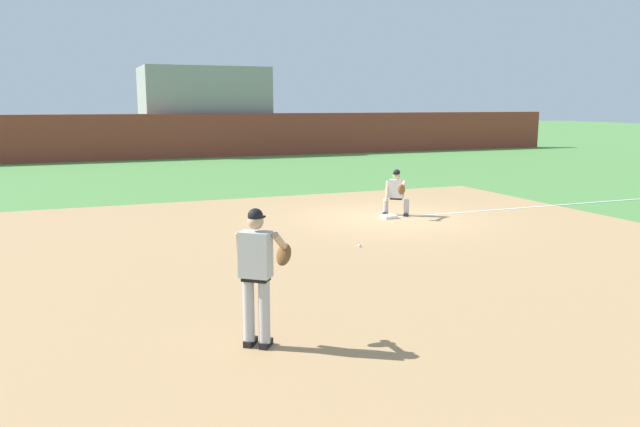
{
  "coord_description": "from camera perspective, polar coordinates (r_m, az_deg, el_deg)",
  "views": [
    {
      "loc": [
        -8.21,
        -15.27,
        3.17
      ],
      "look_at": [
        -4.26,
        -5.41,
        1.3
      ],
      "focal_mm": 35.0,
      "sensor_mm": 36.0,
      "label": 1
    }
  ],
  "objects": [
    {
      "name": "stadium_seating_block",
      "position": [
        41.42,
        -10.55,
        9.25
      ],
      "size": [
        7.76,
        5.05,
        5.45
      ],
      "color": "gray",
      "rests_on": "ground"
    },
    {
      "name": "ground_plane",
      "position": [
        17.63,
        6.32,
        -0.43
      ],
      "size": [
        160.0,
        160.0,
        0.0
      ],
      "primitive_type": "plane",
      "color": "#518942"
    },
    {
      "name": "first_baseman",
      "position": [
        17.89,
        7.02,
        2.08
      ],
      "size": [
        0.72,
        1.09,
        1.34
      ],
      "color": "black",
      "rests_on": "ground"
    },
    {
      "name": "foul_line_stripe",
      "position": [
        21.55,
        22.13,
        0.82
      ],
      "size": [
        13.31,
        0.1,
        0.0
      ],
      "primitive_type": "cube",
      "color": "white",
      "rests_on": "ground"
    },
    {
      "name": "first_base_bag",
      "position": [
        17.62,
        6.32,
        -0.28
      ],
      "size": [
        0.38,
        0.38,
        0.09
      ],
      "primitive_type": "cube",
      "color": "white",
      "rests_on": "ground"
    },
    {
      "name": "pitcher",
      "position": [
        8.16,
        -5.68,
        -5.07
      ],
      "size": [
        0.85,
        0.54,
        1.86
      ],
      "color": "black",
      "rests_on": "ground"
    },
    {
      "name": "baseball",
      "position": [
        14.02,
        3.63,
        -2.94
      ],
      "size": [
        0.07,
        0.07,
        0.07
      ],
      "primitive_type": "sphere",
      "color": "white",
      "rests_on": "ground"
    },
    {
      "name": "outfield_wall",
      "position": [
        38.21,
        -9.48,
        7.05
      ],
      "size": [
        48.0,
        0.5,
        2.6
      ],
      "color": "brown",
      "rests_on": "ground"
    },
    {
      "name": "infield_dirt_patch",
      "position": [
        12.92,
        2.46,
        -4.2
      ],
      "size": [
        18.0,
        18.0,
        0.01
      ],
      "primitive_type": "cube",
      "color": "tan",
      "rests_on": "ground"
    }
  ]
}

